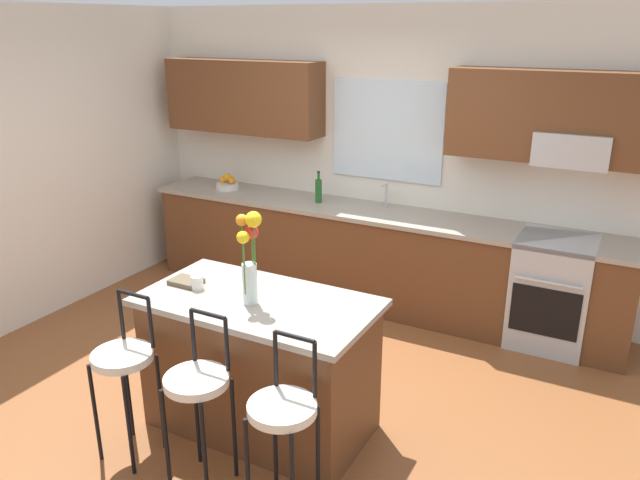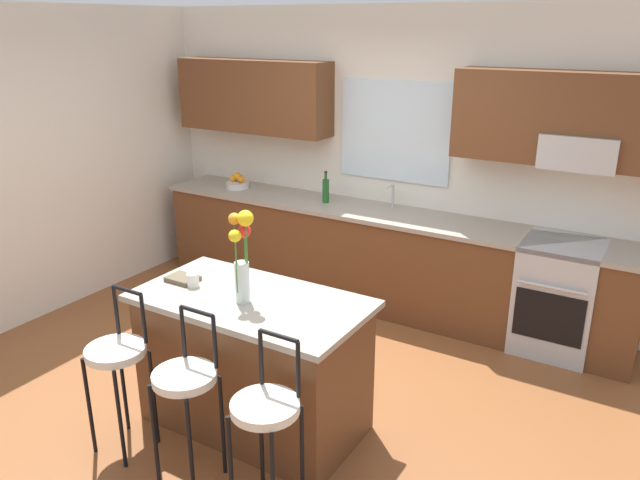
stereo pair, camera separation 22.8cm
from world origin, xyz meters
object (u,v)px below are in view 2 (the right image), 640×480
at_px(bar_stool_far, 266,414).
at_px(fruit_bowl_oranges, 238,183).
at_px(oven_range, 557,297).
at_px(flower_vase, 242,253).
at_px(mug_ceramic, 193,280).
at_px(bottle_olive_oil, 326,190).
at_px(bar_stool_near, 117,358).
at_px(bar_stool_middle, 186,384).
at_px(cookbook, 183,279).
at_px(kitchen_island, 253,362).

relative_size(bar_stool_far, fruit_bowl_oranges, 4.34).
distance_m(oven_range, flower_vase, 2.72).
xyz_separation_m(mug_ceramic, fruit_bowl_oranges, (-1.34, 2.16, 0.01)).
bearing_deg(bar_stool_far, bottle_olive_oil, 114.69).
bearing_deg(bar_stool_far, flower_vase, 135.32).
bearing_deg(bar_stool_near, oven_range, 53.00).
bearing_deg(bar_stool_near, mug_ceramic, 77.67).
height_order(bar_stool_middle, cookbook, bar_stool_middle).
relative_size(kitchen_island, bar_stool_near, 1.42).
relative_size(kitchen_island, cookbook, 7.37).
height_order(flower_vase, cookbook, flower_vase).
bearing_deg(bottle_olive_oil, oven_range, -0.65).
height_order(kitchen_island, flower_vase, flower_vase).
relative_size(oven_range, bar_stool_near, 0.88).
xyz_separation_m(flower_vase, mug_ceramic, (-0.43, 0.02, -0.28)).
distance_m(oven_range, bar_stool_middle, 3.08).
height_order(mug_ceramic, bottle_olive_oil, bottle_olive_oil).
height_order(bar_stool_middle, mug_ceramic, bar_stool_middle).
bearing_deg(bottle_olive_oil, fruit_bowl_oranges, 179.80).
bearing_deg(cookbook, bar_stool_far, -28.37).
height_order(bar_stool_near, mug_ceramic, bar_stool_near).
relative_size(oven_range, mug_ceramic, 10.22).
xyz_separation_m(kitchen_island, bottle_olive_oil, (-0.70, 2.11, 0.58)).
bearing_deg(bar_stool_near, bottle_olive_oil, 93.16).
relative_size(flower_vase, fruit_bowl_oranges, 2.46).
xyz_separation_m(kitchen_island, bar_stool_far, (0.55, -0.61, 0.17)).
height_order(kitchen_island, bar_stool_near, bar_stool_near).
bearing_deg(bar_stool_far, mug_ceramic, 150.17).
relative_size(bar_stool_middle, flower_vase, 1.77).
xyz_separation_m(oven_range, mug_ceramic, (-1.91, -2.13, 0.51)).
bearing_deg(cookbook, bar_stool_middle, -47.32).
bearing_deg(bar_stool_middle, mug_ceramic, 127.34).
bearing_deg(flower_vase, oven_range, 55.47).
height_order(oven_range, fruit_bowl_oranges, fruit_bowl_oranges).
xyz_separation_m(bar_stool_near, bar_stool_far, (1.10, 0.00, 0.00)).
bearing_deg(mug_ceramic, kitchen_island, 6.74).
bearing_deg(oven_range, flower_vase, -124.53).
xyz_separation_m(kitchen_island, bar_stool_middle, (-0.00, -0.61, 0.17)).
bearing_deg(flower_vase, cookbook, 174.96).
height_order(bar_stool_far, cookbook, bar_stool_far).
xyz_separation_m(kitchen_island, flower_vase, (0.00, -0.07, 0.78)).
height_order(oven_range, flower_vase, flower_vase).
relative_size(cookbook, bottle_olive_oil, 0.66).
relative_size(kitchen_island, flower_vase, 2.50).
bearing_deg(flower_vase, bottle_olive_oil, 107.85).
bearing_deg(cookbook, bar_stool_near, -90.44).
bearing_deg(kitchen_island, flower_vase, -89.47).
relative_size(bar_stool_near, cookbook, 5.21).
bearing_deg(fruit_bowl_oranges, oven_range, -0.50).
xyz_separation_m(kitchen_island, fruit_bowl_oranges, (-1.76, 2.11, 0.51)).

